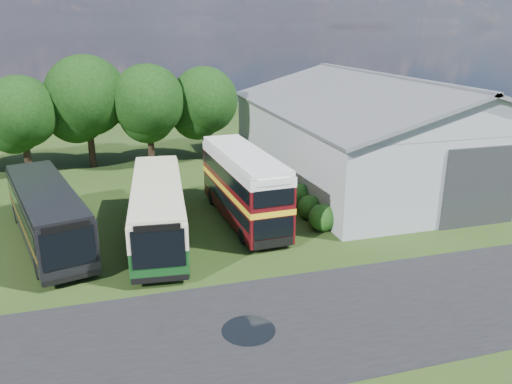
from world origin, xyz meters
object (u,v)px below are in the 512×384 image
object	(u,v)px
bus_maroon_double	(244,187)
storage_shed	(382,124)
bus_dark_single	(47,213)
bus_green_single	(158,209)

from	to	relation	value
bus_maroon_double	storage_shed	bearing A→B (deg)	24.46
bus_maroon_double	bus_dark_single	size ratio (longest dim) A/B	0.85
storage_shed	bus_dark_single	world-z (taller)	storage_shed
bus_maroon_double	bus_dark_single	bearing A→B (deg)	178.34
storage_shed	bus_maroon_double	bearing A→B (deg)	-152.31
bus_green_single	bus_maroon_double	size ratio (longest dim) A/B	1.18
bus_maroon_double	bus_dark_single	distance (m)	11.50
bus_maroon_double	bus_green_single	bearing A→B (deg)	-169.18
bus_green_single	storage_shed	bearing A→B (deg)	29.36
storage_shed	bus_dark_single	xyz separation A→B (m)	(-25.03, -7.42, -2.39)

